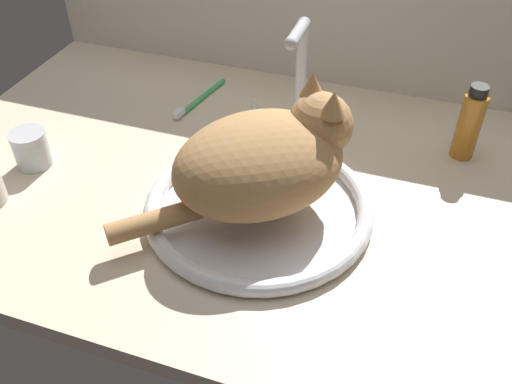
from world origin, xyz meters
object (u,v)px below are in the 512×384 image
(sink_basin, at_px, (256,206))
(faucet, at_px, (296,95))
(amber_bottle, at_px, (469,124))
(metal_jar, at_px, (31,149))
(toothbrush, at_px, (199,99))
(cat, at_px, (266,158))

(sink_basin, bearing_deg, faucet, 90.00)
(amber_bottle, distance_m, metal_jar, 0.74)
(metal_jar, bearing_deg, sink_basin, 1.08)
(sink_basin, bearing_deg, metal_jar, -178.92)
(toothbrush, bearing_deg, cat, -49.28)
(faucet, height_order, amber_bottle, faucet)
(sink_basin, height_order, toothbrush, sink_basin)
(faucet, bearing_deg, cat, -86.67)
(amber_bottle, relative_size, metal_jar, 2.12)
(sink_basin, distance_m, cat, 0.09)
(faucet, distance_m, amber_bottle, 0.30)
(amber_bottle, bearing_deg, cat, -138.90)
(metal_jar, bearing_deg, cat, 2.64)
(faucet, bearing_deg, metal_jar, -150.43)
(metal_jar, distance_m, toothbrush, 0.34)
(faucet, height_order, metal_jar, faucet)
(sink_basin, height_order, amber_bottle, amber_bottle)
(amber_bottle, xyz_separation_m, metal_jar, (-0.69, -0.27, -0.03))
(faucet, relative_size, toothbrush, 1.32)
(toothbrush, bearing_deg, metal_jar, -123.42)
(sink_basin, xyz_separation_m, faucet, (0.00, 0.22, 0.07))
(cat, height_order, metal_jar, cat)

